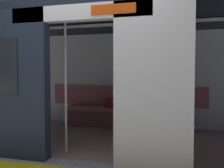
# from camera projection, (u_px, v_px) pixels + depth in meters

# --- Properties ---
(ground_plane) EXTENTS (60.00, 60.00, 0.00)m
(ground_plane) POSITION_uv_depth(u_px,v_px,m) (80.00, 164.00, 3.52)
(ground_plane) COLOR gray
(train_car) EXTENTS (6.40, 2.85, 2.19)m
(train_car) POSITION_uv_depth(u_px,v_px,m) (105.00, 57.00, 4.66)
(train_car) COLOR silver
(train_car) RESTS_ON ground_plane
(bench_seat) EXTENTS (2.47, 0.44, 0.45)m
(bench_seat) POSITION_uv_depth(u_px,v_px,m) (123.00, 112.00, 5.74)
(bench_seat) COLOR #935156
(bench_seat) RESTS_ON ground_plane
(person_seated) EXTENTS (0.55, 0.68, 1.17)m
(person_seated) POSITION_uv_depth(u_px,v_px,m) (128.00, 97.00, 5.64)
(person_seated) COLOR #CC5933
(person_seated) RESTS_ON ground_plane
(handbag) EXTENTS (0.26, 0.15, 0.17)m
(handbag) POSITION_uv_depth(u_px,v_px,m) (111.00, 103.00, 5.86)
(handbag) COLOR maroon
(handbag) RESTS_ON bench_seat
(book) EXTENTS (0.22, 0.26, 0.03)m
(book) POSITION_uv_depth(u_px,v_px,m) (145.00, 107.00, 5.68)
(book) COLOR #26598C
(book) RESTS_ON bench_seat
(grab_pole_door) EXTENTS (0.04, 0.04, 2.05)m
(grab_pole_door) POSITION_uv_depth(u_px,v_px,m) (66.00, 84.00, 4.00)
(grab_pole_door) COLOR silver
(grab_pole_door) RESTS_ON ground_plane
(grab_pole_far) EXTENTS (0.04, 0.04, 2.05)m
(grab_pole_far) POSITION_uv_depth(u_px,v_px,m) (121.00, 85.00, 3.84)
(grab_pole_far) COLOR silver
(grab_pole_far) RESTS_ON ground_plane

